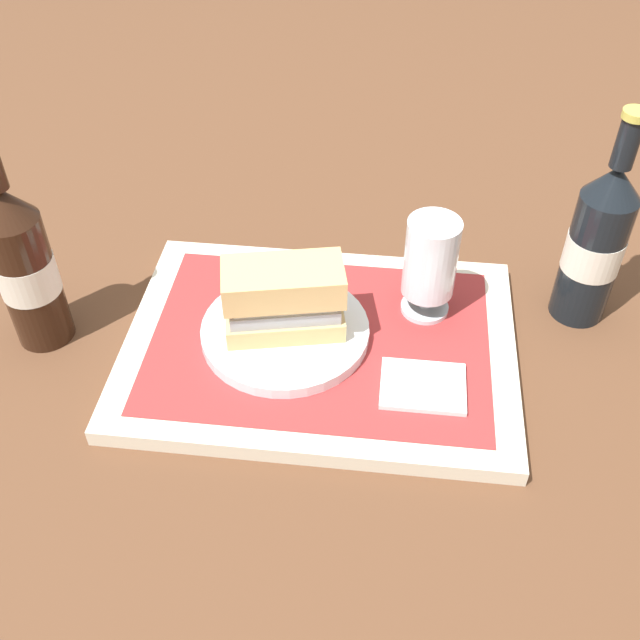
# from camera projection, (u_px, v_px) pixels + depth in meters

# --- Properties ---
(ground_plane) EXTENTS (3.00, 3.00, 0.00)m
(ground_plane) POSITION_uv_depth(u_px,v_px,m) (320.00, 352.00, 0.87)
(ground_plane) COLOR brown
(tray) EXTENTS (0.44, 0.32, 0.02)m
(tray) POSITION_uv_depth(u_px,v_px,m) (320.00, 345.00, 0.86)
(tray) COLOR beige
(tray) RESTS_ON ground_plane
(placemat) EXTENTS (0.38, 0.27, 0.00)m
(placemat) POSITION_uv_depth(u_px,v_px,m) (320.00, 339.00, 0.86)
(placemat) COLOR #9E2D2D
(placemat) RESTS_ON tray
(plate) EXTENTS (0.19, 0.19, 0.01)m
(plate) POSITION_uv_depth(u_px,v_px,m) (285.00, 331.00, 0.85)
(plate) COLOR white
(plate) RESTS_ON placemat
(sandwich) EXTENTS (0.14, 0.09, 0.08)m
(sandwich) POSITION_uv_depth(u_px,v_px,m) (287.00, 298.00, 0.82)
(sandwich) COLOR tan
(sandwich) RESTS_ON plate
(beer_glass) EXTENTS (0.06, 0.06, 0.12)m
(beer_glass) POSITION_uv_depth(u_px,v_px,m) (430.00, 265.00, 0.85)
(beer_glass) COLOR silver
(beer_glass) RESTS_ON placemat
(napkin_folded) EXTENTS (0.09, 0.07, 0.01)m
(napkin_folded) POSITION_uv_depth(u_px,v_px,m) (423.00, 386.00, 0.80)
(napkin_folded) COLOR white
(napkin_folded) RESTS_ON placemat
(beer_bottle) EXTENTS (0.07, 0.07, 0.27)m
(beer_bottle) POSITION_uv_depth(u_px,v_px,m) (596.00, 242.00, 0.85)
(beer_bottle) COLOR black
(beer_bottle) RESTS_ON ground_plane
(second_bottle) EXTENTS (0.07, 0.07, 0.27)m
(second_bottle) POSITION_uv_depth(u_px,v_px,m) (24.00, 265.00, 0.82)
(second_bottle) COLOR black
(second_bottle) RESTS_ON ground_plane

